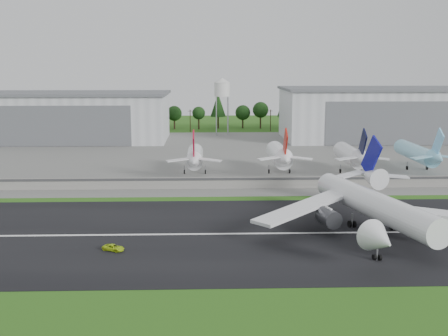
{
  "coord_description": "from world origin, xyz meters",
  "views": [
    {
      "loc": [
        -13.34,
        -105.99,
        35.81
      ],
      "look_at": [
        -8.67,
        40.0,
        9.0
      ],
      "focal_mm": 45.0,
      "sensor_mm": 36.0,
      "label": 1
    }
  ],
  "objects_px": {
    "parked_jet_red_b": "(280,156)",
    "parked_jet_skyblue": "(419,154)",
    "ground_vehicle": "(113,248)",
    "main_airliner": "(374,212)",
    "parked_jet_navy": "(352,156)",
    "parked_jet_red_a": "(195,157)"
  },
  "relations": [
    {
      "from": "main_airliner",
      "to": "parked_jet_red_a",
      "type": "distance_m",
      "value": 77.91
    },
    {
      "from": "main_airliner",
      "to": "parked_jet_red_b",
      "type": "height_order",
      "value": "main_airliner"
    },
    {
      "from": "main_airliner",
      "to": "parked_jet_navy",
      "type": "xyz_separation_m",
      "value": [
        12.6,
        66.99,
        1.32
      ]
    },
    {
      "from": "parked_jet_red_b",
      "to": "parked_jet_red_a",
      "type": "bearing_deg",
      "value": -179.88
    },
    {
      "from": "main_airliner",
      "to": "parked_jet_skyblue",
      "type": "xyz_separation_m",
      "value": [
        37.1,
        71.97,
        1.14
      ]
    },
    {
      "from": "main_airliner",
      "to": "parked_jet_red_b",
      "type": "bearing_deg",
      "value": -94.59
    },
    {
      "from": "parked_jet_red_b",
      "to": "parked_jet_skyblue",
      "type": "height_order",
      "value": "parked_jet_red_b"
    },
    {
      "from": "parked_jet_navy",
      "to": "main_airliner",
      "type": "bearing_deg",
      "value": -100.65
    },
    {
      "from": "main_airliner",
      "to": "parked_jet_navy",
      "type": "relative_size",
      "value": 1.87
    },
    {
      "from": "parked_jet_navy",
      "to": "parked_jet_skyblue",
      "type": "xyz_separation_m",
      "value": [
        24.5,
        4.98,
        -0.18
      ]
    },
    {
      "from": "ground_vehicle",
      "to": "parked_jet_skyblue",
      "type": "height_order",
      "value": "parked_jet_skyblue"
    },
    {
      "from": "ground_vehicle",
      "to": "parked_jet_red_a",
      "type": "relative_size",
      "value": 0.14
    },
    {
      "from": "main_airliner",
      "to": "ground_vehicle",
      "type": "relative_size",
      "value": 13.31
    },
    {
      "from": "parked_jet_navy",
      "to": "parked_jet_skyblue",
      "type": "relative_size",
      "value": 0.84
    },
    {
      "from": "parked_jet_navy",
      "to": "parked_jet_skyblue",
      "type": "distance_m",
      "value": 25.0
    },
    {
      "from": "parked_jet_red_b",
      "to": "parked_jet_skyblue",
      "type": "relative_size",
      "value": 0.84
    },
    {
      "from": "parked_jet_skyblue",
      "to": "parked_jet_navy",
      "type": "bearing_deg",
      "value": -168.51
    },
    {
      "from": "parked_jet_red_a",
      "to": "parked_jet_navy",
      "type": "xyz_separation_m",
      "value": [
        52.43,
        0.04,
        0.22
      ]
    },
    {
      "from": "parked_jet_red_b",
      "to": "parked_jet_navy",
      "type": "height_order",
      "value": "parked_jet_red_b"
    },
    {
      "from": "parked_jet_red_a",
      "to": "parked_jet_navy",
      "type": "bearing_deg",
      "value": 0.04
    },
    {
      "from": "main_airliner",
      "to": "parked_jet_navy",
      "type": "distance_m",
      "value": 68.18
    },
    {
      "from": "parked_jet_red_b",
      "to": "parked_jet_navy",
      "type": "distance_m",
      "value": 24.14
    }
  ]
}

